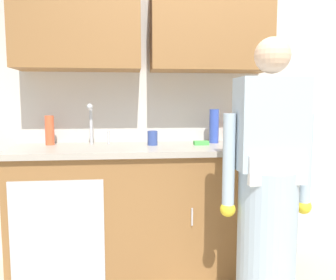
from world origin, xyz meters
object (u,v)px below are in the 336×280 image
object	(u,v)px
sink	(95,149)
sponge	(201,143)
bottle_dish_liquid	(232,130)
bottle_water_tall	(243,129)
bottle_soap	(50,130)
knife_on_counter	(271,145)
person_at_sink	(268,202)
bottle_cleaner_spray	(214,126)
cup_by_sink	(153,138)

from	to	relation	value
sink	sponge	bearing A→B (deg)	1.30
bottle_dish_liquid	bottle_water_tall	size ratio (longest dim) A/B	0.89
bottle_soap	knife_on_counter	size ratio (longest dim) A/B	0.93
person_at_sink	bottle_cleaner_spray	size ratio (longest dim) A/B	6.07
bottle_soap	cup_by_sink	size ratio (longest dim) A/B	2.04
bottle_cleaner_spray	bottle_soap	bearing A→B (deg)	179.82
knife_on_counter	bottle_soap	bearing A→B (deg)	55.68
bottle_soap	cup_by_sink	world-z (taller)	bottle_soap
bottle_soap	sponge	world-z (taller)	bottle_soap
person_at_sink	knife_on_counter	world-z (taller)	person_at_sink
bottle_cleaner_spray	knife_on_counter	distance (m)	0.46
bottle_soap	sponge	distance (m)	1.15
bottle_cleaner_spray	cup_by_sink	xyz separation A→B (m)	(-0.50, -0.10, -0.08)
sink	bottle_dish_liquid	distance (m)	1.12
sink	cup_by_sink	size ratio (longest dim) A/B	4.59
sink	bottle_water_tall	bearing A→B (deg)	7.14
bottle_dish_liquid	knife_on_counter	bearing A→B (deg)	-56.64
bottle_water_tall	cup_by_sink	xyz separation A→B (m)	(-0.74, -0.11, -0.05)
knife_on_counter	sponge	world-z (taller)	sponge
bottle_water_tall	cup_by_sink	distance (m)	0.75
bottle_dish_liquid	bottle_soap	size ratio (longest dim) A/B	0.86
bottle_water_tall	knife_on_counter	distance (m)	0.29
person_at_sink	knife_on_counter	size ratio (longest dim) A/B	6.75
sink	bottle_soap	world-z (taller)	sink
person_at_sink	sponge	world-z (taller)	person_at_sink
person_at_sink	bottle_cleaner_spray	distance (m)	0.91
bottle_dish_liquid	cup_by_sink	world-z (taller)	bottle_dish_liquid
knife_on_counter	bottle_dish_liquid	bearing A→B (deg)	7.04
sink	bottle_cleaner_spray	bearing A→B (deg)	8.66
person_at_sink	cup_by_sink	world-z (taller)	person_at_sink
person_at_sink	cup_by_sink	distance (m)	0.99
sponge	bottle_soap	bearing A→B (deg)	173.68
sink	cup_by_sink	distance (m)	0.43
person_at_sink	cup_by_sink	bearing A→B (deg)	130.95
bottle_water_tall	sponge	xyz separation A→B (m)	(-0.37, -0.13, -0.09)
knife_on_counter	sponge	xyz separation A→B (m)	(-0.51, 0.11, 0.01)
sink	sponge	xyz separation A→B (m)	(0.79, 0.02, 0.03)
sink	person_at_sink	size ratio (longest dim) A/B	0.31
sink	bottle_cleaner_spray	xyz separation A→B (m)	(0.92, 0.14, 0.15)
person_at_sink	bottle_cleaner_spray	bearing A→B (deg)	98.57
sink	bottle_water_tall	xyz separation A→B (m)	(1.16, 0.15, 0.12)
bottle_dish_liquid	bottle_cleaner_spray	bearing A→B (deg)	-153.21
sponge	bottle_cleaner_spray	bearing A→B (deg)	43.66
person_at_sink	bottle_soap	world-z (taller)	person_at_sink
bottle_soap	bottle_cleaner_spray	bearing A→B (deg)	-0.18
person_at_sink	bottle_water_tall	size ratio (longest dim) A/B	7.57
bottle_cleaner_spray	knife_on_counter	bearing A→B (deg)	-30.79
bottle_cleaner_spray	knife_on_counter	xyz separation A→B (m)	(0.38, -0.23, -0.13)
bottle_dish_liquid	cup_by_sink	bearing A→B (deg)	-164.34
sink	knife_on_counter	bearing A→B (deg)	-3.86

